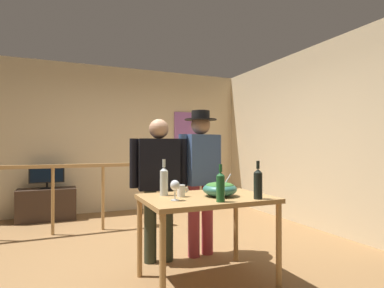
# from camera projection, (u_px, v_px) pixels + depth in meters

# --- Properties ---
(ground_plane) EXTENTS (6.98, 6.98, 0.00)m
(ground_plane) POSITION_uv_depth(u_px,v_px,m) (151.00, 257.00, 3.42)
(ground_plane) COLOR olive
(back_wall) EXTENTS (5.22, 0.10, 2.73)m
(back_wall) POSITION_uv_depth(u_px,v_px,m) (113.00, 139.00, 5.90)
(back_wall) COLOR beige
(back_wall) RESTS_ON ground_plane
(side_wall_right) EXTENTS (0.10, 4.02, 2.73)m
(side_wall_right) POSITION_uv_depth(u_px,v_px,m) (289.00, 138.00, 5.20)
(side_wall_right) COLOR beige
(side_wall_right) RESTS_ON ground_plane
(framed_picture) EXTENTS (0.59, 0.03, 0.55)m
(framed_picture) POSITION_uv_depth(u_px,v_px,m) (188.00, 126.00, 6.44)
(framed_picture) COLOR #9B5EB0
(stair_railing) EXTENTS (2.78, 0.10, 1.02)m
(stair_railing) POSITION_uv_depth(u_px,v_px,m) (89.00, 187.00, 4.47)
(stair_railing) COLOR #B2844C
(stair_railing) RESTS_ON ground_plane
(tv_console) EXTENTS (0.90, 0.40, 0.52)m
(tv_console) POSITION_uv_depth(u_px,v_px,m) (47.00, 204.00, 5.13)
(tv_console) COLOR #38281E
(tv_console) RESTS_ON ground_plane
(flat_screen_tv) EXTENTS (0.53, 0.12, 0.40)m
(flat_screen_tv) POSITION_uv_depth(u_px,v_px,m) (47.00, 174.00, 5.10)
(flat_screen_tv) COLOR black
(flat_screen_tv) RESTS_ON tv_console
(serving_table) EXTENTS (1.13, 0.79, 0.77)m
(serving_table) POSITION_uv_depth(u_px,v_px,m) (206.00, 206.00, 2.79)
(serving_table) COLOR #B2844C
(serving_table) RESTS_ON ground_plane
(salad_bowl) EXTENTS (0.31, 0.31, 0.20)m
(salad_bowl) POSITION_uv_depth(u_px,v_px,m) (220.00, 188.00, 2.79)
(salad_bowl) COLOR #337060
(salad_bowl) RESTS_ON serving_table
(wine_glass) EXTENTS (0.08, 0.08, 0.17)m
(wine_glass) POSITION_uv_depth(u_px,v_px,m) (175.00, 186.00, 2.57)
(wine_glass) COLOR silver
(wine_glass) RESTS_ON serving_table
(wine_bottle_dark) EXTENTS (0.07, 0.07, 0.33)m
(wine_bottle_dark) POSITION_uv_depth(u_px,v_px,m) (258.00, 183.00, 2.65)
(wine_bottle_dark) COLOR black
(wine_bottle_dark) RESTS_ON serving_table
(wine_bottle_green) EXTENTS (0.07, 0.07, 0.31)m
(wine_bottle_green) POSITION_uv_depth(u_px,v_px,m) (221.00, 186.00, 2.51)
(wine_bottle_green) COLOR #1E5628
(wine_bottle_green) RESTS_ON serving_table
(wine_bottle_clear) EXTENTS (0.07, 0.07, 0.33)m
(wine_bottle_clear) POSITION_uv_depth(u_px,v_px,m) (164.00, 181.00, 2.84)
(wine_bottle_clear) COLOR silver
(wine_bottle_clear) RESTS_ON serving_table
(mug_white) EXTENTS (0.11, 0.07, 0.11)m
(mug_white) POSITION_uv_depth(u_px,v_px,m) (181.00, 191.00, 2.76)
(mug_white) COLOR white
(mug_white) RESTS_ON serving_table
(person_standing_left) EXTENTS (0.61, 0.28, 1.51)m
(person_standing_left) POSITION_uv_depth(u_px,v_px,m) (159.00, 177.00, 3.30)
(person_standing_left) COLOR #2D3323
(person_standing_left) RESTS_ON ground_plane
(person_standing_right) EXTENTS (0.55, 0.36, 1.62)m
(person_standing_right) POSITION_uv_depth(u_px,v_px,m) (201.00, 170.00, 3.49)
(person_standing_right) COLOR #9E3842
(person_standing_right) RESTS_ON ground_plane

